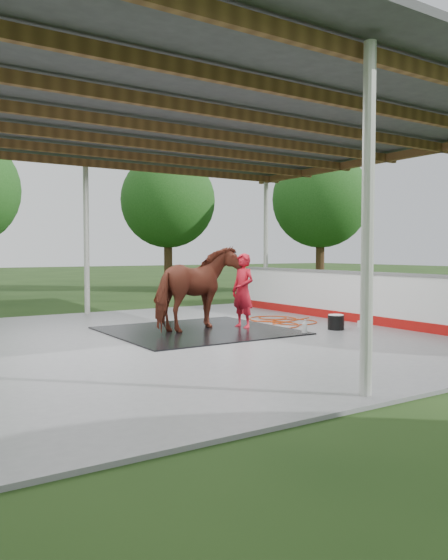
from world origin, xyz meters
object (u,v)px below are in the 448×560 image
wash_bucket (336,322)px  horse (198,288)px  dasher_board (351,298)px  handler (243,291)px

wash_bucket → horse: bearing=151.9°
dasher_board → handler: bearing=171.1°
dasher_board → horse: bearing=171.9°
dasher_board → handler: (-2.71, 0.42, 0.24)m
wash_bucket → dasher_board: bearing=32.5°
dasher_board → horse: size_ratio=4.00×
dasher_board → wash_bucket: 1.52m
handler → wash_bucket: (1.47, -1.22, -0.62)m
horse → dasher_board: bearing=-118.8°
dasher_board → handler: handler is taller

